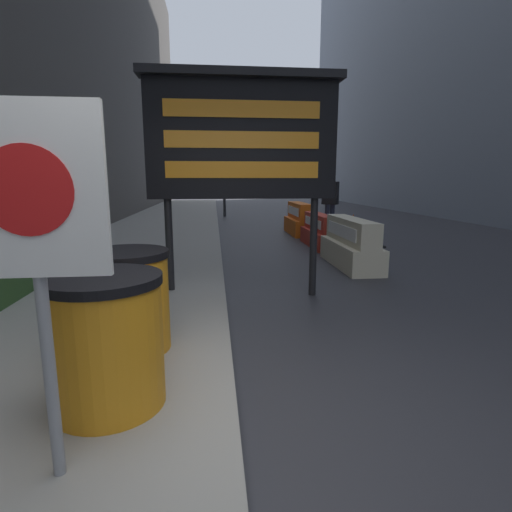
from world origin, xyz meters
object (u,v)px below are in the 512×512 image
object	(u,v)px
message_board	(242,138)
jersey_barrier_red_striped	(319,232)
barrel_drum_middle	(127,300)
jersey_barrier_orange_far	(299,220)
warning_sign	(32,221)
jersey_barrier_cream	(351,245)
traffic_light_near_curb	(224,143)
barrel_drum_foreground	(107,341)
pedestrian_worker	(330,198)
traffic_cone_near	(353,225)
traffic_cone_mid	(377,235)

from	to	relation	value
message_board	jersey_barrier_red_striped	world-z (taller)	message_board
barrel_drum_middle	jersey_barrier_orange_far	world-z (taller)	barrel_drum_middle
barrel_drum_middle	warning_sign	world-z (taller)	warning_sign
jersey_barrier_cream	jersey_barrier_red_striped	bearing A→B (deg)	90.00
traffic_light_near_curb	barrel_drum_foreground	bearing A→B (deg)	-94.41
barrel_drum_middle	pedestrian_worker	xyz separation A→B (m)	(4.32, 8.61, 0.48)
barrel_drum_foreground	traffic_cone_near	xyz separation A→B (m)	(4.64, 8.47, -0.25)
jersey_barrier_orange_far	traffic_cone_mid	world-z (taller)	jersey_barrier_orange_far
barrel_drum_middle	traffic_cone_mid	distance (m)	7.44
barrel_drum_middle	warning_sign	xyz separation A→B (m)	(-0.04, -1.56, 0.85)
jersey_barrier_orange_far	traffic_cone_mid	xyz separation A→B (m)	(1.37, -2.53, -0.12)
traffic_cone_near	traffic_light_near_curb	bearing A→B (deg)	117.22
barrel_drum_middle	jersey_barrier_cream	world-z (taller)	barrel_drum_middle
traffic_cone_mid	message_board	bearing A→B (deg)	-132.47
jersey_barrier_cream	jersey_barrier_orange_far	size ratio (longest dim) A/B	1.07
message_board	jersey_barrier_orange_far	size ratio (longest dim) A/B	1.58
traffic_cone_near	traffic_light_near_curb	size ratio (longest dim) A/B	0.15
message_board	traffic_light_near_curb	xyz separation A→B (m)	(0.08, 12.40, 1.04)
message_board	jersey_barrier_cream	bearing A→B (deg)	40.09
warning_sign	jersey_barrier_cream	xyz separation A→B (m)	(3.35, 5.29, -1.03)
traffic_cone_near	barrel_drum_middle	bearing A→B (deg)	-121.84
message_board	jersey_barrier_orange_far	bearing A→B (deg)	71.32
jersey_barrier_orange_far	pedestrian_worker	size ratio (longest dim) A/B	1.04
warning_sign	jersey_barrier_red_striped	size ratio (longest dim) A/B	0.98
jersey_barrier_cream	jersey_barrier_red_striped	xyz separation A→B (m)	(0.00, 2.30, -0.05)
jersey_barrier_orange_far	pedestrian_worker	xyz separation A→B (m)	(1.01, 0.31, 0.65)
barrel_drum_middle	traffic_cone_near	bearing A→B (deg)	58.16
jersey_barrier_red_striped	traffic_cone_near	size ratio (longest dim) A/B	2.81
jersey_barrier_cream	traffic_cone_near	world-z (taller)	jersey_barrier_cream
message_board	jersey_barrier_orange_far	distance (m)	6.96
warning_sign	traffic_cone_mid	size ratio (longest dim) A/B	3.01
barrel_drum_foreground	traffic_light_near_curb	size ratio (longest dim) A/B	0.20
barrel_drum_foreground	pedestrian_worker	world-z (taller)	pedestrian_worker
traffic_light_near_curb	jersey_barrier_cream	bearing A→B (deg)	-78.90
jersey_barrier_orange_far	traffic_cone_mid	size ratio (longest dim) A/B	3.09
barrel_drum_foreground	jersey_barrier_cream	world-z (taller)	barrel_drum_foreground
warning_sign	jersey_barrier_red_striped	bearing A→B (deg)	66.19
jersey_barrier_cream	jersey_barrier_orange_far	bearing A→B (deg)	90.00
traffic_light_near_curb	pedestrian_worker	bearing A→B (deg)	-61.56
jersey_barrier_orange_far	message_board	bearing A→B (deg)	-108.68
jersey_barrier_cream	traffic_cone_near	bearing A→B (deg)	70.03
jersey_barrier_orange_far	traffic_light_near_curb	size ratio (longest dim) A/B	0.42
warning_sign	traffic_light_near_curb	bearing A→B (deg)	85.42
barrel_drum_middle	jersey_barrier_red_striped	world-z (taller)	barrel_drum_middle
jersey_barrier_orange_far	pedestrian_worker	bearing A→B (deg)	16.88
jersey_barrier_red_striped	jersey_barrier_cream	bearing A→B (deg)	-90.00
jersey_barrier_cream	pedestrian_worker	xyz separation A→B (m)	(1.01, 4.88, 0.66)
barrel_drum_foreground	jersey_barrier_red_striped	xyz separation A→B (m)	(3.25, 6.93, -0.23)
barrel_drum_foreground	traffic_light_near_curb	xyz separation A→B (m)	(1.17, 15.22, 2.60)
jersey_barrier_cream	traffic_cone_mid	distance (m)	2.46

